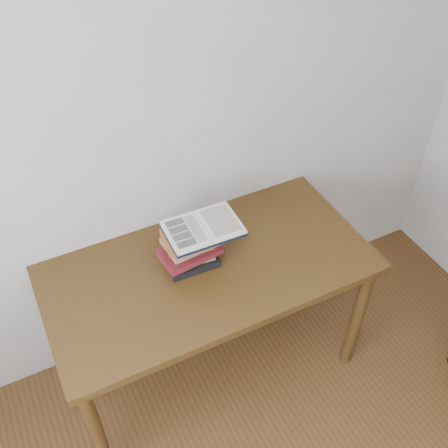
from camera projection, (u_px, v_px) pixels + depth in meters
desk at (209, 280)px, 2.44m from camera, size 1.49×0.74×0.80m
book_stack at (191, 248)px, 2.33m from camera, size 0.28×0.20×0.18m
open_book at (203, 228)px, 2.28m from camera, size 0.34×0.24×0.03m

